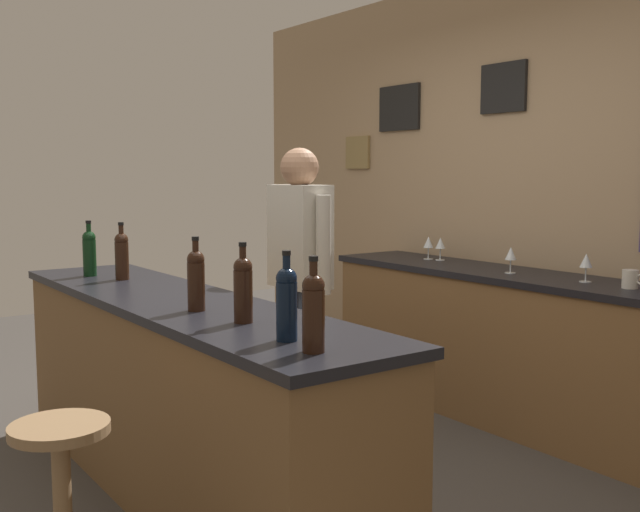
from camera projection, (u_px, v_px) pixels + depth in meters
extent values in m
plane|color=#423D38|center=(256.00, 473.00, 3.67)|extent=(10.00, 10.00, 0.00)
cube|color=tan|center=(530.00, 186.00, 4.69)|extent=(6.00, 0.06, 2.80)
cube|color=#997F4C|center=(358.00, 153.00, 6.01)|extent=(0.29, 0.02, 0.26)
cube|color=black|center=(399.00, 108.00, 5.57)|extent=(0.43, 0.02, 0.34)
cube|color=black|center=(503.00, 88.00, 4.76)|extent=(0.36, 0.02, 0.32)
cube|color=brown|center=(180.00, 402.00, 3.39)|extent=(2.70, 0.57, 0.88)
cube|color=black|center=(178.00, 303.00, 3.34)|extent=(2.75, 0.60, 0.04)
cube|color=brown|center=(538.00, 357.00, 4.26)|extent=(3.02, 0.53, 0.86)
cube|color=black|center=(541.00, 280.00, 4.21)|extent=(3.08, 0.56, 0.04)
cylinder|color=#384766|center=(310.00, 367.00, 4.04)|extent=(0.13, 0.13, 0.86)
cylinder|color=#384766|center=(290.00, 360.00, 4.20)|extent=(0.13, 0.13, 0.86)
cube|color=beige|center=(300.00, 236.00, 4.04)|extent=(0.36, 0.20, 0.56)
sphere|color=#A87A5B|center=(300.00, 167.00, 4.00)|extent=(0.21, 0.21, 0.21)
cylinder|color=beige|center=(323.00, 245.00, 3.87)|extent=(0.08, 0.08, 0.52)
cylinder|color=beige|center=(278.00, 239.00, 4.22)|extent=(0.08, 0.08, 0.52)
cylinder|color=olive|center=(60.00, 429.00, 2.39)|extent=(0.32, 0.32, 0.03)
cylinder|color=black|center=(90.00, 258.00, 4.06)|extent=(0.07, 0.07, 0.20)
sphere|color=black|center=(89.00, 238.00, 4.05)|extent=(0.07, 0.07, 0.07)
cylinder|color=black|center=(89.00, 232.00, 4.05)|extent=(0.03, 0.03, 0.09)
cylinder|color=black|center=(88.00, 222.00, 4.04)|extent=(0.03, 0.03, 0.02)
cylinder|color=black|center=(122.00, 261.00, 3.92)|extent=(0.07, 0.07, 0.20)
sphere|color=black|center=(121.00, 240.00, 3.91)|extent=(0.07, 0.07, 0.07)
cylinder|color=black|center=(121.00, 234.00, 3.91)|extent=(0.03, 0.03, 0.09)
cylinder|color=black|center=(121.00, 224.00, 3.90)|extent=(0.03, 0.03, 0.02)
cylinder|color=black|center=(196.00, 287.00, 3.03)|extent=(0.07, 0.07, 0.20)
sphere|color=black|center=(196.00, 259.00, 3.02)|extent=(0.07, 0.07, 0.07)
cylinder|color=black|center=(196.00, 251.00, 3.02)|extent=(0.03, 0.03, 0.09)
cylinder|color=black|center=(195.00, 239.00, 3.01)|extent=(0.03, 0.03, 0.02)
cylinder|color=black|center=(243.00, 296.00, 2.79)|extent=(0.07, 0.07, 0.20)
sphere|color=black|center=(243.00, 267.00, 2.78)|extent=(0.07, 0.07, 0.07)
cylinder|color=black|center=(243.00, 258.00, 2.77)|extent=(0.03, 0.03, 0.09)
cylinder|color=black|center=(243.00, 244.00, 2.77)|extent=(0.03, 0.03, 0.02)
cylinder|color=black|center=(287.00, 311.00, 2.49)|extent=(0.07, 0.07, 0.20)
sphere|color=black|center=(287.00, 278.00, 2.47)|extent=(0.07, 0.07, 0.07)
cylinder|color=black|center=(287.00, 269.00, 2.47)|extent=(0.03, 0.03, 0.09)
cylinder|color=black|center=(286.00, 253.00, 2.46)|extent=(0.03, 0.03, 0.02)
cylinder|color=black|center=(313.00, 321.00, 2.33)|extent=(0.07, 0.07, 0.20)
sphere|color=black|center=(313.00, 286.00, 2.31)|extent=(0.07, 0.07, 0.07)
cylinder|color=black|center=(313.00, 275.00, 2.31)|extent=(0.03, 0.03, 0.09)
cylinder|color=black|center=(313.00, 258.00, 2.30)|extent=(0.03, 0.03, 0.02)
cylinder|color=silver|center=(428.00, 259.00, 5.04)|extent=(0.06, 0.06, 0.00)
cylinder|color=silver|center=(428.00, 253.00, 5.03)|extent=(0.01, 0.01, 0.07)
cone|color=silver|center=(428.00, 242.00, 5.02)|extent=(0.07, 0.07, 0.08)
cylinder|color=silver|center=(440.00, 260.00, 4.98)|extent=(0.06, 0.06, 0.00)
cylinder|color=silver|center=(440.00, 254.00, 4.98)|extent=(0.01, 0.01, 0.07)
cone|color=silver|center=(440.00, 243.00, 4.97)|extent=(0.07, 0.07, 0.08)
cylinder|color=silver|center=(510.00, 273.00, 4.33)|extent=(0.06, 0.06, 0.00)
cylinder|color=silver|center=(510.00, 266.00, 4.33)|extent=(0.01, 0.01, 0.07)
cone|color=silver|center=(511.00, 253.00, 4.32)|extent=(0.07, 0.07, 0.08)
cylinder|color=silver|center=(585.00, 282.00, 3.98)|extent=(0.06, 0.06, 0.00)
cylinder|color=silver|center=(586.00, 274.00, 3.97)|extent=(0.01, 0.01, 0.07)
cone|color=silver|center=(586.00, 260.00, 3.97)|extent=(0.07, 0.07, 0.08)
cylinder|color=silver|center=(630.00, 279.00, 3.76)|extent=(0.08, 0.08, 0.09)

